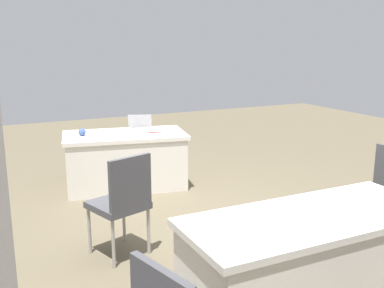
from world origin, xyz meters
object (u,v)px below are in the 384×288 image
at_px(chair_back_row, 122,199).
at_px(scissors_red, 155,132).
at_px(table_foreground, 126,160).
at_px(yarn_ball, 82,132).
at_px(table_mid_right, 311,262).
at_px(laptop_silver, 140,128).

relative_size(chair_back_row, scissors_red, 5.28).
distance_m(table_foreground, yarn_ball, 0.67).
xyz_separation_m(chair_back_row, scissors_red, (-1.01, -1.79, 0.18)).
relative_size(chair_back_row, yarn_ball, 10.17).
xyz_separation_m(table_mid_right, chair_back_row, (0.96, -1.36, 0.18)).
bearing_deg(laptop_silver, table_foreground, 41.50).
relative_size(table_mid_right, chair_back_row, 1.98).
relative_size(table_foreground, chair_back_row, 1.78).
bearing_deg(yarn_ball, laptop_silver, 178.87).
bearing_deg(chair_back_row, laptop_silver, 48.39).
bearing_deg(table_mid_right, laptop_silver, -88.50).
bearing_deg(yarn_ball, scissors_red, 166.28).
bearing_deg(yarn_ball, table_mid_right, 104.24).
xyz_separation_m(table_foreground, table_mid_right, (-0.33, 3.27, 0.00)).
distance_m(chair_back_row, scissors_red, 2.06).
bearing_deg(table_foreground, scissors_red, 162.30).
bearing_deg(table_mid_right, yarn_ball, -75.76).
xyz_separation_m(laptop_silver, scissors_red, (-0.14, 0.21, -0.04)).
height_order(table_foreground, chair_back_row, chair_back_row).
distance_m(laptop_silver, yarn_ball, 0.77).
distance_m(table_foreground, laptop_silver, 0.47).
bearing_deg(scissors_red, chair_back_row, -106.02).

